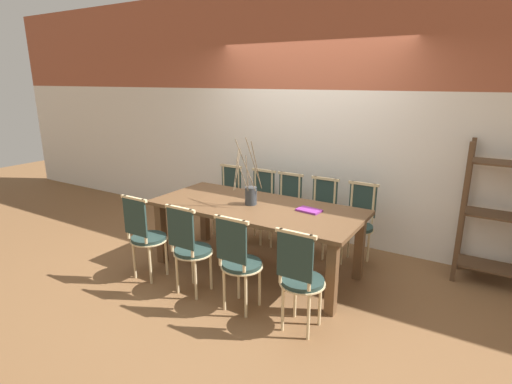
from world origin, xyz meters
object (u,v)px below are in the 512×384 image
at_px(chair_near_center, 239,260).
at_px(chair_far_center, 286,208).
at_px(shelving_rack, 497,216).
at_px(vase_centerpiece, 251,194).
at_px(book_stack, 309,210).
at_px(dining_table, 256,214).

xyz_separation_m(chair_near_center, chair_far_center, (-0.33, 1.55, 0.00)).
xyz_separation_m(chair_near_center, shelving_rack, (1.91, 1.80, 0.23)).
distance_m(vase_centerpiece, book_stack, 0.65).
height_order(dining_table, chair_far_center, chair_far_center).
bearing_deg(book_stack, shelving_rack, 28.94).
xyz_separation_m(chair_far_center, book_stack, (0.60, -0.65, 0.26)).
relative_size(chair_near_center, chair_far_center, 1.00).
bearing_deg(chair_far_center, book_stack, 132.44).
bearing_deg(chair_near_center, chair_far_center, 101.98).
bearing_deg(chair_near_center, vase_centerpiece, 115.14).
height_order(chair_far_center, book_stack, chair_far_center).
relative_size(book_stack, shelving_rack, 0.18).
bearing_deg(book_stack, dining_table, -167.80).
bearing_deg(book_stack, chair_far_center, 132.44).
distance_m(chair_near_center, chair_far_center, 1.58).
bearing_deg(dining_table, book_stack, 12.20).
relative_size(dining_table, chair_near_center, 2.44).
distance_m(dining_table, shelving_rack, 2.43).
relative_size(chair_near_center, shelving_rack, 0.63).
distance_m(chair_far_center, vase_centerpiece, 0.85).
bearing_deg(chair_near_center, dining_table, 110.81).
relative_size(dining_table, shelving_rack, 1.54).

